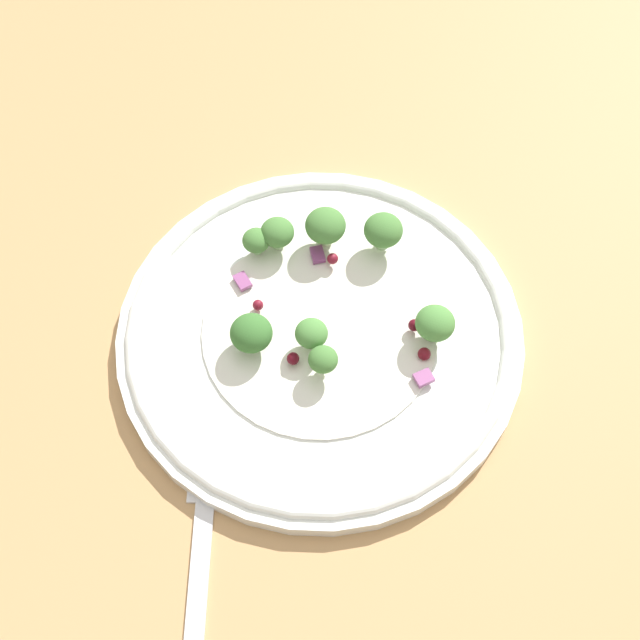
% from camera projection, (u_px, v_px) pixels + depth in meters
% --- Properties ---
extents(ground_plane, '(1.80, 1.80, 0.02)m').
position_uv_depth(ground_plane, '(343.00, 318.00, 0.64)').
color(ground_plane, tan).
extents(plate, '(0.29, 0.29, 0.02)m').
position_uv_depth(plate, '(320.00, 333.00, 0.61)').
color(plate, white).
rests_on(plate, ground_plane).
extents(dressing_pool, '(0.17, 0.17, 0.00)m').
position_uv_depth(dressing_pool, '(320.00, 330.00, 0.61)').
color(dressing_pool, white).
rests_on(dressing_pool, plate).
extents(broccoli_floret_0, '(0.03, 0.03, 0.03)m').
position_uv_depth(broccoli_floret_0, '(251.00, 334.00, 0.59)').
color(broccoli_floret_0, '#9EC684').
rests_on(broccoli_floret_0, plate).
extents(broccoli_floret_1, '(0.02, 0.02, 0.02)m').
position_uv_depth(broccoli_floret_1, '(323.00, 360.00, 0.58)').
color(broccoli_floret_1, '#ADD18E').
rests_on(broccoli_floret_1, plate).
extents(broccoli_floret_2, '(0.03, 0.03, 0.03)m').
position_uv_depth(broccoli_floret_2, '(435.00, 324.00, 0.59)').
color(broccoli_floret_2, '#8EB77A').
rests_on(broccoli_floret_2, plate).
extents(broccoli_floret_3, '(0.03, 0.03, 0.03)m').
position_uv_depth(broccoli_floret_3, '(383.00, 231.00, 0.63)').
color(broccoli_floret_3, '#8EB77A').
rests_on(broccoli_floret_3, plate).
extents(broccoli_floret_4, '(0.02, 0.02, 0.02)m').
position_uv_depth(broccoli_floret_4, '(311.00, 334.00, 0.59)').
color(broccoli_floret_4, '#8EB77A').
rests_on(broccoli_floret_4, plate).
extents(broccoli_floret_5, '(0.03, 0.03, 0.03)m').
position_uv_depth(broccoli_floret_5, '(327.00, 226.00, 0.63)').
color(broccoli_floret_5, '#ADD18E').
rests_on(broccoli_floret_5, plate).
extents(broccoli_floret_6, '(0.02, 0.02, 0.02)m').
position_uv_depth(broccoli_floret_6, '(256.00, 241.00, 0.63)').
color(broccoli_floret_6, '#8EB77A').
rests_on(broccoli_floret_6, plate).
extents(broccoli_floret_7, '(0.02, 0.02, 0.02)m').
position_uv_depth(broccoli_floret_7, '(277.00, 233.00, 0.63)').
color(broccoli_floret_7, '#9EC684').
rests_on(broccoli_floret_7, plate).
extents(cranberry_0, '(0.01, 0.01, 0.01)m').
position_uv_depth(cranberry_0, '(258.00, 305.00, 0.61)').
color(cranberry_0, maroon).
rests_on(cranberry_0, plate).
extents(cranberry_1, '(0.01, 0.01, 0.01)m').
position_uv_depth(cranberry_1, '(260.00, 323.00, 0.60)').
color(cranberry_1, maroon).
rests_on(cranberry_1, plate).
extents(cranberry_2, '(0.01, 0.01, 0.01)m').
position_uv_depth(cranberry_2, '(293.00, 358.00, 0.59)').
color(cranberry_2, '#4C0A14').
rests_on(cranberry_2, plate).
extents(cranberry_3, '(0.01, 0.01, 0.01)m').
position_uv_depth(cranberry_3, '(329.00, 259.00, 0.63)').
color(cranberry_3, maroon).
rests_on(cranberry_3, plate).
extents(cranberry_4, '(0.01, 0.01, 0.01)m').
position_uv_depth(cranberry_4, '(424.00, 354.00, 0.59)').
color(cranberry_4, maroon).
rests_on(cranberry_4, plate).
extents(cranberry_5, '(0.01, 0.01, 0.01)m').
position_uv_depth(cranberry_5, '(414.00, 325.00, 0.60)').
color(cranberry_5, '#4C0A14').
rests_on(cranberry_5, plate).
extents(onion_bit_0, '(0.01, 0.01, 0.00)m').
position_uv_depth(onion_bit_0, '(318.00, 255.00, 0.64)').
color(onion_bit_0, '#843D75').
rests_on(onion_bit_0, plate).
extents(onion_bit_1, '(0.02, 0.01, 0.00)m').
position_uv_depth(onion_bit_1, '(243.00, 281.00, 0.63)').
color(onion_bit_1, '#934C84').
rests_on(onion_bit_1, plate).
extents(onion_bit_2, '(0.01, 0.01, 0.00)m').
position_uv_depth(onion_bit_2, '(424.00, 378.00, 0.59)').
color(onion_bit_2, '#934C84').
rests_on(onion_bit_2, plate).
extents(fork, '(0.18, 0.07, 0.01)m').
position_uv_depth(fork, '(199.00, 573.00, 0.53)').
color(fork, silver).
rests_on(fork, ground_plane).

